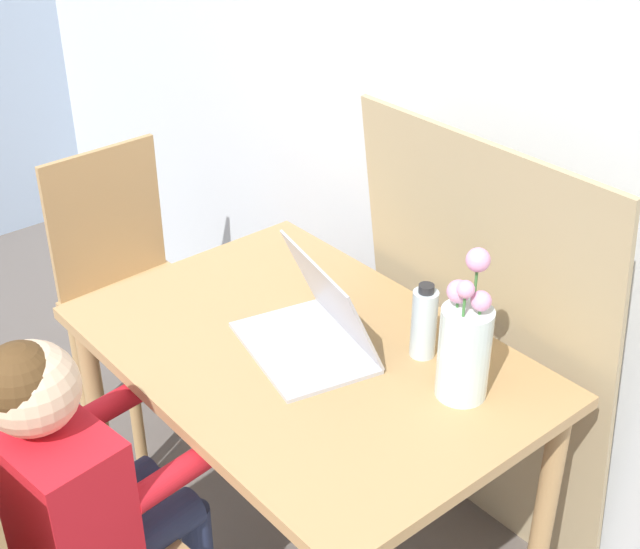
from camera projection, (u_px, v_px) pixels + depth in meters
name	position (u px, v px, depth m)	size (l,w,h in m)	color
wall_back	(441.00, 56.00, 2.23)	(6.40, 0.05, 2.50)	silver
dining_table	(306.00, 383.00, 2.09)	(1.07, 0.73, 0.73)	tan
chair_spare	(134.00, 292.00, 2.75)	(0.41, 0.41, 0.90)	tan
person_seated	(76.00, 484.00, 1.79)	(0.38, 0.46, 1.01)	red
laptop	(315.00, 327.00, 2.03)	(0.38, 0.31, 0.23)	#B2B2B7
flower_vase	(465.00, 344.00, 1.84)	(0.11, 0.11, 0.34)	silver
water_bottle	(424.00, 322.00, 1.98)	(0.06, 0.06, 0.18)	silver
cardboard_panel	(483.00, 352.00, 2.26)	(0.76, 0.18, 1.19)	tan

